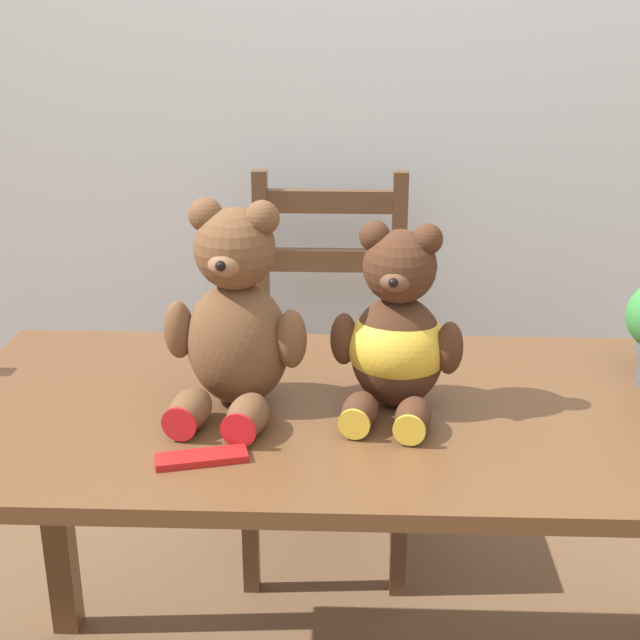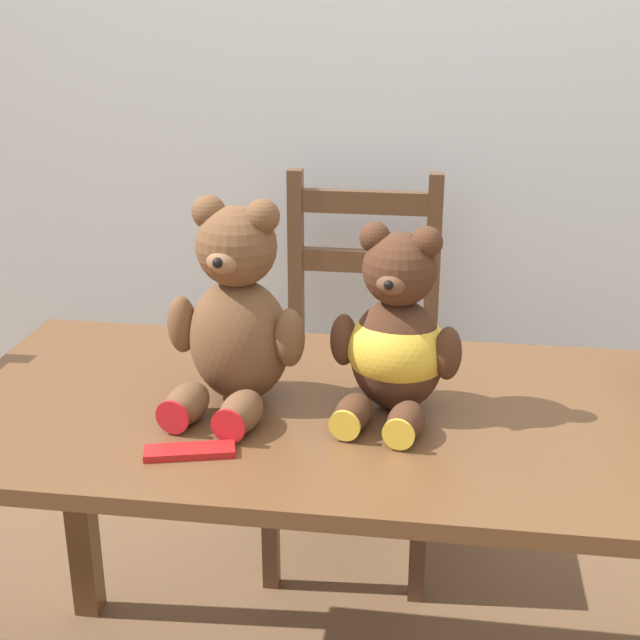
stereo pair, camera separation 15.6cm
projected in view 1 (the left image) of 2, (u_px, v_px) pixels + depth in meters
The scene contains 6 objects.
wall_back at pixel (373, 52), 2.40m from camera, with size 8.00×0.04×2.60m, color silver.
dining_table at pixel (377, 458), 1.64m from camera, with size 1.56×0.70×0.76m.
wooden_chair_behind at pixel (328, 378), 2.38m from camera, with size 0.41×0.46×1.01m.
teddy_bear_left at pixel (235, 321), 1.55m from camera, with size 0.26×0.28×0.37m.
teddy_bear_right at pixel (397, 336), 1.56m from camera, with size 0.24×0.26×0.34m.
chocolate_bar at pixel (202, 458), 1.41m from camera, with size 0.15×0.04×0.01m, color red.
Camera 1 is at (-0.05, -1.10, 1.46)m, focal length 50.00 mm.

